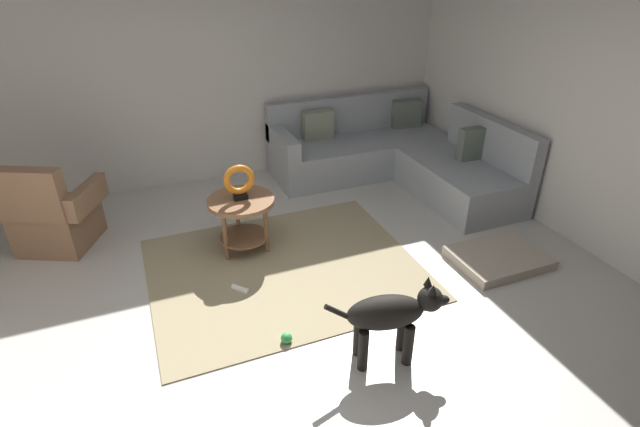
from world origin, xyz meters
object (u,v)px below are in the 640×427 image
side_table (242,211)px  dog_toy_ball (287,338)px  torus_sculpture (239,181)px  dog (391,315)px  sectional_couch (395,157)px  dog_bed_mat (499,258)px  dog_toy_rope (240,289)px  armchair (52,216)px

side_table → dog_toy_ball: 1.36m
side_table → dog_toy_ball: side_table is taller
torus_sculpture → dog: (0.58, -1.70, -0.33)m
sectional_couch → torus_sculpture: bearing=-157.1°
dog_bed_mat → dog: size_ratio=0.95×
side_table → dog_toy_rope: (-0.19, -0.60, -0.39)m
torus_sculpture → dog: bearing=-71.1°
armchair → dog: size_ratio=1.17×
side_table → torus_sculpture: 0.29m
dog → dog_toy_rope: dog is taller
dog → dog_toy_rope: (-0.77, 1.10, -0.35)m
side_table → torus_sculpture: bearing=0.0°
side_table → dog_bed_mat: (2.08, -1.05, -0.37)m
dog_toy_ball → side_table: bearing=88.9°
sectional_couch → armchair: size_ratio=2.29×
dog_toy_rope → dog_toy_ball: bearing=-76.7°
sectional_couch → torus_sculpture: size_ratio=6.90×
armchair → torus_sculpture: size_ratio=3.01×
armchair → dog_toy_rope: 1.97m
side_table → dog: size_ratio=0.72×
sectional_couch → dog: (-1.51, -2.59, 0.09)m
armchair → side_table: size_ratio=1.63×
dog_bed_mat → dog_toy_rope: dog_bed_mat is taller
dog_bed_mat → sectional_couch: bearing=89.6°
dog → dog_toy_ball: bearing=-110.6°
armchair → dog: (2.20, -2.44, 0.05)m
sectional_couch → dog_toy_ball: (-2.11, -2.19, -0.25)m
dog_bed_mat → dog: (-1.49, -0.65, 0.33)m
torus_sculpture → dog_bed_mat: size_ratio=0.41×
torus_sculpture → dog_toy_rope: torus_sculpture is taller
side_table → dog: bearing=-71.1°
torus_sculpture → dog: torus_sculpture is taller
sectional_couch → dog: bearing=-120.2°
side_table → dog_toy_ball: bearing=-91.1°
dog_toy_rope → dog: bearing=-54.9°
torus_sculpture → dog_toy_ball: bearing=-91.1°
torus_sculpture → dog: size_ratio=0.39×
side_table → torus_sculpture: torus_sculpture is taller
sectional_couch → armchair: (-3.70, -0.15, 0.03)m
armchair → side_table: (1.62, -0.73, 0.09)m
dog_bed_mat → side_table: bearing=153.2°
sectional_couch → torus_sculpture: (-2.09, -0.88, 0.42)m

